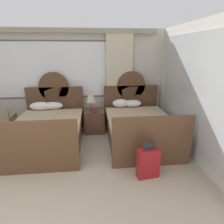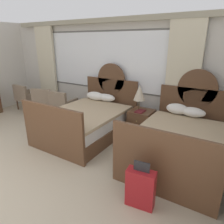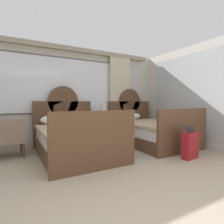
% 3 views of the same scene
% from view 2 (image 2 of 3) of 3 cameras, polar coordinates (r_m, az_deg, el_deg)
% --- Properties ---
extents(wall_back_window, '(6.81, 0.22, 2.70)m').
position_cam_2_polar(wall_back_window, '(5.69, -2.37, 12.15)').
color(wall_back_window, beige).
rests_on(wall_back_window, ground_plane).
extents(bed_near_window, '(1.54, 2.19, 1.59)m').
position_cam_2_polar(bed_near_window, '(4.84, -6.69, -2.36)').
color(bed_near_window, brown).
rests_on(bed_near_window, ground_plane).
extents(bed_near_mirror, '(1.54, 2.19, 1.59)m').
position_cam_2_polar(bed_near_mirror, '(3.99, 18.67, -8.22)').
color(bed_near_mirror, brown).
rests_on(bed_near_mirror, ground_plane).
extents(nightstand_between_beds, '(0.52, 0.55, 0.61)m').
position_cam_2_polar(nightstand_between_beds, '(4.86, 8.20, -3.00)').
color(nightstand_between_beds, brown).
rests_on(nightstand_between_beds, ground_plane).
extents(table_lamp_on_nightstand, '(0.27, 0.27, 0.60)m').
position_cam_2_polar(table_lamp_on_nightstand, '(4.65, 7.74, 5.34)').
color(table_lamp_on_nightstand, brown).
rests_on(table_lamp_on_nightstand, nightstand_between_beds).
extents(book_on_nightstand, '(0.18, 0.26, 0.03)m').
position_cam_2_polar(book_on_nightstand, '(4.65, 7.91, 0.20)').
color(book_on_nightstand, maroon).
rests_on(book_on_nightstand, nightstand_between_beds).
extents(armchair_by_window_left, '(0.64, 0.64, 0.83)m').
position_cam_2_polar(armchair_by_window_left, '(5.94, -13.78, 2.31)').
color(armchair_by_window_left, '#84705B').
rests_on(armchair_by_window_left, ground_plane).
extents(armchair_by_window_centre, '(0.77, 0.77, 0.83)m').
position_cam_2_polar(armchair_by_window_centre, '(6.46, -18.30, 3.25)').
color(armchair_by_window_centre, '#84705B').
rests_on(armchair_by_window_centre, ground_plane).
extents(armchair_by_window_right, '(0.61, 0.61, 0.83)m').
position_cam_2_polar(armchair_by_window_right, '(7.15, -23.02, 4.18)').
color(armchair_by_window_right, '#84705B').
rests_on(armchair_by_window_right, ground_plane).
extents(suitcase_on_floor, '(0.40, 0.21, 0.69)m').
position_cam_2_polar(suitcase_on_floor, '(2.91, 8.01, -20.44)').
color(suitcase_on_floor, maroon).
rests_on(suitcase_on_floor, ground_plane).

